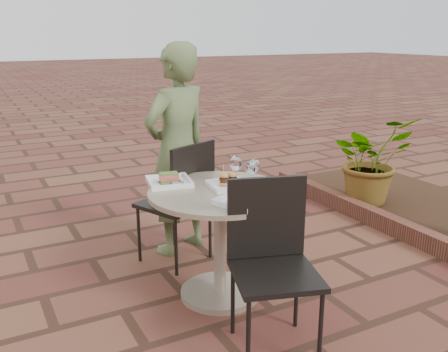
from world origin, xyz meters
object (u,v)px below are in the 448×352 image
cafe_table (220,227)px  plate_tuna (242,201)px  chair_near (271,250)px  plate_sliders (228,183)px  diner (177,151)px  plate_salmon (169,181)px  chair_far (183,193)px

cafe_table → plate_tuna: bearing=-89.7°
chair_near → plate_sliders: bearing=101.1°
diner → plate_tuna: diner is taller
cafe_table → plate_salmon: (-0.23, 0.28, 0.27)m
chair_near → plate_salmon: bearing=123.3°
chair_far → chair_near: bearing=67.3°
cafe_table → plate_sliders: 0.29m
diner → plate_tuna: (-0.05, -1.09, -0.06)m
plate_salmon → diner: bearing=62.1°
cafe_table → diner: bearing=86.2°
chair_far → plate_tuna: size_ratio=2.76×
chair_near → plate_sliders: size_ratio=3.55×
plate_sliders → plate_tuna: (-0.08, -0.32, -0.01)m
plate_tuna → diner: bearing=87.3°
cafe_table → chair_far: size_ratio=0.97×
chair_near → plate_salmon: size_ratio=2.92×
chair_far → plate_sliders: (0.09, -0.52, 0.21)m
diner → plate_salmon: bearing=42.7°
diner → plate_tuna: 1.09m
chair_near → plate_tuna: chair_near is taller
cafe_table → chair_near: (0.02, -0.57, 0.07)m
plate_tuna → plate_salmon: bearing=112.3°
diner → plate_sliders: bearing=72.7°
chair_near → diner: (0.03, 1.37, 0.26)m
plate_tuna → chair_far: bearing=91.0°
cafe_table → diner: diner is taller
diner → plate_tuna: size_ratio=4.80×
plate_salmon → plate_tuna: size_ratio=0.94×
chair_near → plate_sliders: chair_near is taller
plate_salmon → cafe_table: bearing=-50.7°
cafe_table → plate_sliders: bearing=26.2°
plate_sliders → plate_tuna: bearing=-104.0°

